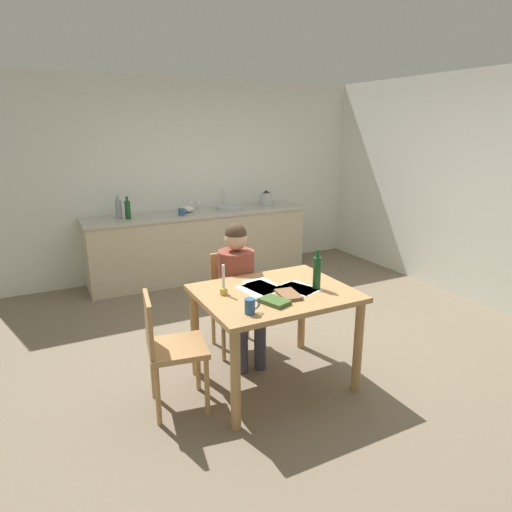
{
  "coord_description": "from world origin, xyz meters",
  "views": [
    {
      "loc": [
        -1.97,
        -3.28,
        1.99
      ],
      "look_at": [
        -0.2,
        0.17,
        0.85
      ],
      "focal_mm": 31.08,
      "sensor_mm": 36.0,
      "label": 1
    }
  ],
  "objects_px": {
    "stovetop_kettle": "(266,199)",
    "wine_glass_by_kettle": "(191,202)",
    "sink_unit": "(229,207)",
    "teacup_on_counter": "(182,212)",
    "mixing_bowl": "(187,209)",
    "book_cookery": "(289,295)",
    "candlestick": "(224,287)",
    "chair_at_table": "(234,296)",
    "bottle_oil": "(119,209)",
    "chair_side_empty": "(169,346)",
    "wine_glass_near_sink": "(198,201)",
    "bottle_vinegar": "(128,209)",
    "person_seated": "(239,283)",
    "dining_table": "(274,306)",
    "coffee_mug": "(250,306)",
    "wine_bottle_on_table": "(317,272)",
    "book_magazine": "(274,301)"
  },
  "relations": [
    {
      "from": "sink_unit",
      "to": "bottle_vinegar",
      "type": "relative_size",
      "value": 1.31
    },
    {
      "from": "person_seated",
      "to": "candlestick",
      "type": "bearing_deg",
      "value": -126.64
    },
    {
      "from": "dining_table",
      "to": "book_cookery",
      "type": "distance_m",
      "value": 0.2
    },
    {
      "from": "chair_at_table",
      "to": "stovetop_kettle",
      "type": "bearing_deg",
      "value": 54.88
    },
    {
      "from": "candlestick",
      "to": "book_cookery",
      "type": "distance_m",
      "value": 0.49
    },
    {
      "from": "bottle_vinegar",
      "to": "teacup_on_counter",
      "type": "height_order",
      "value": "bottle_vinegar"
    },
    {
      "from": "bottle_vinegar",
      "to": "teacup_on_counter",
      "type": "distance_m",
      "value": 0.66
    },
    {
      "from": "bottle_vinegar",
      "to": "teacup_on_counter",
      "type": "relative_size",
      "value": 2.32
    },
    {
      "from": "book_cookery",
      "to": "candlestick",
      "type": "bearing_deg",
      "value": 156.14
    },
    {
      "from": "stovetop_kettle",
      "to": "wine_bottle_on_table",
      "type": "bearing_deg",
      "value": -111.15
    },
    {
      "from": "sink_unit",
      "to": "teacup_on_counter",
      "type": "relative_size",
      "value": 3.03
    },
    {
      "from": "chair_at_table",
      "to": "wine_glass_by_kettle",
      "type": "height_order",
      "value": "wine_glass_by_kettle"
    },
    {
      "from": "chair_at_table",
      "to": "wine_glass_near_sink",
      "type": "relative_size",
      "value": 5.74
    },
    {
      "from": "chair_at_table",
      "to": "bottle_oil",
      "type": "xyz_separation_m",
      "value": [
        -0.59,
        2.07,
        0.52
      ]
    },
    {
      "from": "stovetop_kettle",
      "to": "wine_glass_near_sink",
      "type": "distance_m",
      "value": 0.98
    },
    {
      "from": "book_magazine",
      "to": "book_cookery",
      "type": "height_order",
      "value": "book_magazine"
    },
    {
      "from": "stovetop_kettle",
      "to": "person_seated",
      "type": "bearing_deg",
      "value": -123.56
    },
    {
      "from": "wine_glass_by_kettle",
      "to": "stovetop_kettle",
      "type": "bearing_deg",
      "value": -7.95
    },
    {
      "from": "person_seated",
      "to": "bottle_oil",
      "type": "bearing_deg",
      "value": 104.62
    },
    {
      "from": "candlestick",
      "to": "book_magazine",
      "type": "bearing_deg",
      "value": -52.31
    },
    {
      "from": "coffee_mug",
      "to": "bottle_vinegar",
      "type": "distance_m",
      "value": 3.0
    },
    {
      "from": "wine_bottle_on_table",
      "to": "stovetop_kettle",
      "type": "bearing_deg",
      "value": 68.85
    },
    {
      "from": "bottle_vinegar",
      "to": "wine_glass_by_kettle",
      "type": "distance_m",
      "value": 0.91
    },
    {
      "from": "bottle_vinegar",
      "to": "wine_glass_by_kettle",
      "type": "height_order",
      "value": "bottle_vinegar"
    },
    {
      "from": "chair_side_empty",
      "to": "book_cookery",
      "type": "height_order",
      "value": "chair_side_empty"
    },
    {
      "from": "candlestick",
      "to": "dining_table",
      "type": "bearing_deg",
      "value": -16.29
    },
    {
      "from": "bottle_oil",
      "to": "wine_glass_by_kettle",
      "type": "height_order",
      "value": "bottle_oil"
    },
    {
      "from": "chair_side_empty",
      "to": "stovetop_kettle",
      "type": "xyz_separation_m",
      "value": [
        2.26,
        2.73,
        0.5
      ]
    },
    {
      "from": "mixing_bowl",
      "to": "teacup_on_counter",
      "type": "bearing_deg",
      "value": -127.15
    },
    {
      "from": "stovetop_kettle",
      "to": "wine_glass_by_kettle",
      "type": "distance_m",
      "value": 1.08
    },
    {
      "from": "candlestick",
      "to": "wine_glass_by_kettle",
      "type": "xyz_separation_m",
      "value": [
        0.72,
        2.81,
        0.16
      ]
    },
    {
      "from": "chair_side_empty",
      "to": "stovetop_kettle",
      "type": "bearing_deg",
      "value": 50.39
    },
    {
      "from": "wine_glass_near_sink",
      "to": "bottle_vinegar",
      "type": "bearing_deg",
      "value": -167.44
    },
    {
      "from": "chair_at_table",
      "to": "bottle_vinegar",
      "type": "height_order",
      "value": "bottle_vinegar"
    },
    {
      "from": "sink_unit",
      "to": "coffee_mug",
      "type": "bearing_deg",
      "value": -111.25
    },
    {
      "from": "mixing_bowl",
      "to": "book_cookery",
      "type": "bearing_deg",
      "value": -94.17
    },
    {
      "from": "wine_glass_near_sink",
      "to": "teacup_on_counter",
      "type": "bearing_deg",
      "value": -138.16
    },
    {
      "from": "book_cookery",
      "to": "bottle_oil",
      "type": "height_order",
      "value": "bottle_oil"
    },
    {
      "from": "mixing_bowl",
      "to": "candlestick",
      "type": "bearing_deg",
      "value": -103.16
    },
    {
      "from": "dining_table",
      "to": "teacup_on_counter",
      "type": "distance_m",
      "value": 2.63
    },
    {
      "from": "chair_at_table",
      "to": "bottle_oil",
      "type": "distance_m",
      "value": 2.22
    },
    {
      "from": "chair_side_empty",
      "to": "wine_glass_by_kettle",
      "type": "height_order",
      "value": "wine_glass_by_kettle"
    },
    {
      "from": "dining_table",
      "to": "person_seated",
      "type": "xyz_separation_m",
      "value": [
        -0.05,
        0.55,
        0.02
      ]
    },
    {
      "from": "chair_at_table",
      "to": "book_magazine",
      "type": "bearing_deg",
      "value": -95.67
    },
    {
      "from": "person_seated",
      "to": "bottle_vinegar",
      "type": "height_order",
      "value": "person_seated"
    },
    {
      "from": "wine_bottle_on_table",
      "to": "mixing_bowl",
      "type": "bearing_deg",
      "value": 91.26
    },
    {
      "from": "wine_bottle_on_table",
      "to": "mixing_bowl",
      "type": "height_order",
      "value": "wine_bottle_on_table"
    },
    {
      "from": "coffee_mug",
      "to": "candlestick",
      "type": "height_order",
      "value": "candlestick"
    },
    {
      "from": "coffee_mug",
      "to": "wine_bottle_on_table",
      "type": "distance_m",
      "value": 0.7
    },
    {
      "from": "person_seated",
      "to": "bottle_vinegar",
      "type": "distance_m",
      "value": 2.23
    }
  ]
}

